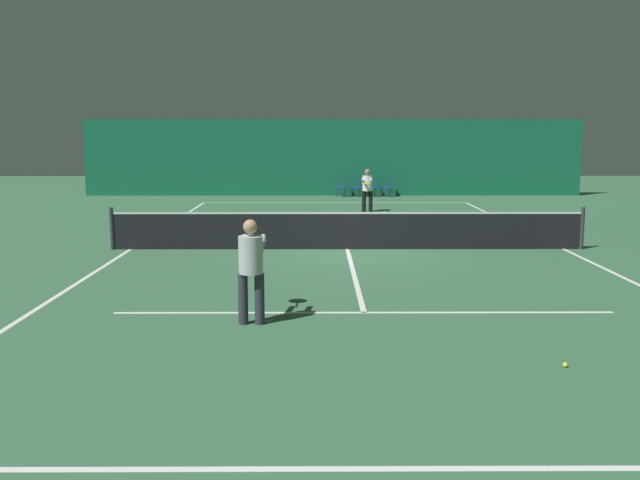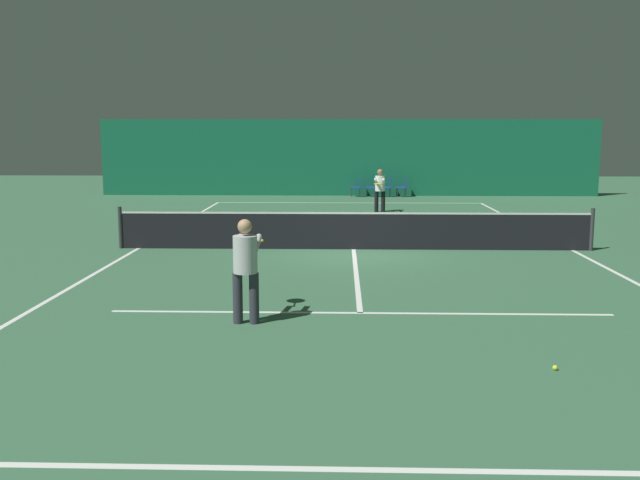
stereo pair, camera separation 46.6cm
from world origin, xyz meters
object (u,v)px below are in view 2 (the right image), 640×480
(player_far, at_px, (380,187))
(courtside_chair_2, at_px, (388,186))
(tennis_net, at_px, (354,229))
(courtside_chair_0, at_px, (357,186))
(player_near, at_px, (246,263))
(courtside_chair_1, at_px, (373,186))
(tennis_ball, at_px, (555,368))
(courtside_chair_3, at_px, (403,186))

(player_far, relative_size, courtside_chair_2, 1.89)
(tennis_net, xyz_separation_m, courtside_chair_0, (0.41, 14.75, -0.03))
(player_far, xyz_separation_m, courtside_chair_2, (0.70, 6.27, -0.44))
(player_near, bearing_deg, player_far, -9.75)
(tennis_net, bearing_deg, courtside_chair_2, 83.03)
(tennis_net, height_order, courtside_chair_1, tennis_net)
(player_near, xyz_separation_m, tennis_ball, (4.16, -2.13, -0.92))
(courtside_chair_0, distance_m, tennis_ball, 24.01)
(courtside_chair_0, relative_size, tennis_ball, 12.73)
(player_near, relative_size, courtside_chair_3, 1.95)
(tennis_net, relative_size, courtside_chair_0, 14.29)
(player_far, relative_size, tennis_ball, 24.02)
(player_near, xyz_separation_m, player_far, (2.89, 15.52, -0.03))
(tennis_net, height_order, courtside_chair_3, tennis_net)
(player_near, xyz_separation_m, courtside_chair_1, (2.90, 21.79, -0.47))
(tennis_net, xyz_separation_m, player_far, (1.10, 8.48, 0.41))
(player_far, distance_m, tennis_ball, 17.72)
(player_far, distance_m, courtside_chair_2, 6.33)
(player_near, distance_m, player_far, 15.79)
(player_near, height_order, courtside_chair_1, player_near)
(courtside_chair_2, bearing_deg, courtside_chair_3, 90.00)
(tennis_net, bearing_deg, player_near, -104.28)
(player_near, distance_m, courtside_chair_0, 21.91)
(courtside_chair_0, relative_size, courtside_chair_2, 1.00)
(courtside_chair_1, bearing_deg, player_far, -0.06)
(courtside_chair_3, bearing_deg, player_far, -12.55)
(player_near, height_order, courtside_chair_0, player_near)
(player_near, bearing_deg, courtside_chair_3, -10.33)
(courtside_chair_1, relative_size, tennis_ball, 12.73)
(courtside_chair_0, height_order, courtside_chair_1, same)
(courtside_chair_3, bearing_deg, tennis_net, -9.61)
(tennis_net, xyz_separation_m, player_near, (-1.79, -7.04, 0.44))
(courtside_chair_0, xyz_separation_m, courtside_chair_1, (0.69, 0.00, 0.00))
(tennis_net, height_order, tennis_ball, tennis_net)
(tennis_ball, bearing_deg, courtside_chair_0, 94.66)
(tennis_net, distance_m, player_near, 7.28)
(tennis_net, height_order, player_far, player_far)
(player_far, bearing_deg, tennis_net, -1.03)
(courtside_chair_1, bearing_deg, courtside_chair_0, -90.00)
(tennis_ball, bearing_deg, player_far, 94.10)
(player_far, height_order, courtside_chair_1, player_far)
(courtside_chair_2, bearing_deg, player_far, -6.38)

